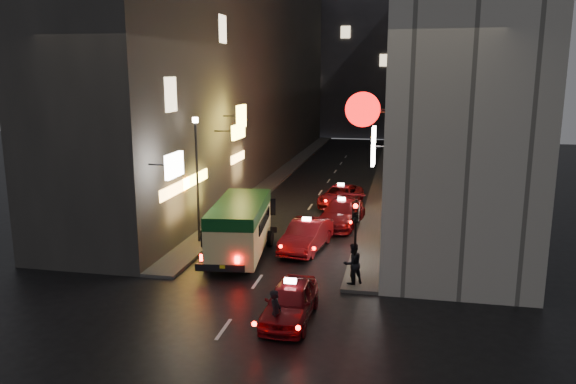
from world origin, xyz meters
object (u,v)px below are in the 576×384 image
Objects in this scene: minibus at (240,223)px; pedestrian_crossing at (276,310)px; lamp_post at (197,171)px; traffic_light at (355,225)px; taxi_near at (290,299)px.

minibus reaches higher than pedestrian_crossing.
lamp_post is (-6.03, 9.08, 2.83)m from pedestrian_crossing.
traffic_light is at bearing -27.92° from minibus.
lamp_post reaches higher than taxi_near.
traffic_light is (1.94, 3.27, 1.90)m from taxi_near.
pedestrian_crossing is at bearing -100.12° from taxi_near.
minibus is 1.29× the size of taxi_near.
lamp_post is (-8.20, 4.53, 1.04)m from traffic_light.
taxi_near is 1.42× the size of traffic_light.
taxi_near is 10.42m from lamp_post.
taxi_near is 1.31m from pedestrian_crossing.
minibus is 7.25m from taxi_near.
traffic_light is at bearing 59.33° from taxi_near.
minibus is at bearing -30.92° from lamp_post.
pedestrian_crossing is at bearing -65.66° from minibus.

